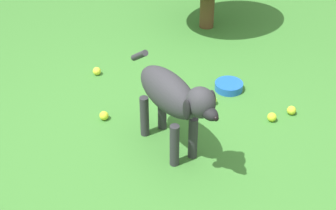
{
  "coord_description": "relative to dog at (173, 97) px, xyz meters",
  "views": [
    {
      "loc": [
        1.44,
        2.08,
        2.1
      ],
      "look_at": [
        -0.05,
        0.03,
        0.33
      ],
      "focal_mm": 52.16,
      "sensor_mm": 36.0,
      "label": 1
    }
  ],
  "objects": [
    {
      "name": "tennis_ball_0",
      "position": [
        0.2,
        -0.56,
        -0.38
      ],
      "size": [
        0.07,
        0.07,
        0.07
      ],
      "primitive_type": "sphere",
      "color": "#C5D52D",
      "rests_on": "ground"
    },
    {
      "name": "dog",
      "position": [
        0.0,
        0.0,
        0.0
      ],
      "size": [
        0.25,
        0.94,
        0.63
      ],
      "rotation": [
        0.0,
        0.0,
        1.52
      ],
      "color": "#2D2D33",
      "rests_on": "ground"
    },
    {
      "name": "water_bowl",
      "position": [
        -0.79,
        -0.33,
        -0.39
      ],
      "size": [
        0.22,
        0.22,
        0.06
      ],
      "primitive_type": "cylinder",
      "color": "blue",
      "rests_on": "ground"
    },
    {
      "name": "tennis_ball_2",
      "position": [
        -0.94,
        0.19,
        -0.38
      ],
      "size": [
        0.07,
        0.07,
        0.07
      ],
      "primitive_type": "sphere",
      "color": "#C4D330",
      "rests_on": "ground"
    },
    {
      "name": "ground",
      "position": [
        0.04,
        -0.08,
        -0.42
      ],
      "size": [
        14.0,
        14.0,
        0.0
      ],
      "primitive_type": "plane",
      "color": "#38722D"
    },
    {
      "name": "tennis_ball_1",
      "position": [
        -0.06,
        -1.13,
        -0.38
      ],
      "size": [
        0.07,
        0.07,
        0.07
      ],
      "primitive_type": "sphere",
      "color": "yellow",
      "rests_on": "ground"
    },
    {
      "name": "tennis_ball_3",
      "position": [
        -0.55,
        -0.25,
        -0.38
      ],
      "size": [
        0.07,
        0.07,
        0.07
      ],
      "primitive_type": "sphere",
      "color": "#C6DB2C",
      "rests_on": "ground"
    },
    {
      "name": "tennis_ball_4",
      "position": [
        -0.76,
        0.16,
        -0.38
      ],
      "size": [
        0.07,
        0.07,
        0.07
      ],
      "primitive_type": "sphere",
      "color": "#C7D92D",
      "rests_on": "ground"
    }
  ]
}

